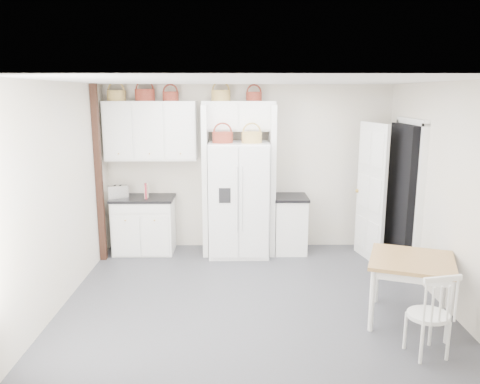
{
  "coord_description": "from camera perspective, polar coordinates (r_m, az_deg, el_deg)",
  "views": [
    {
      "loc": [
        -0.2,
        -5.4,
        2.46
      ],
      "look_at": [
        -0.14,
        0.4,
        1.24
      ],
      "focal_mm": 35.0,
      "sensor_mm": 36.0,
      "label": 1
    }
  ],
  "objects": [
    {
      "name": "floor",
      "position": [
        5.93,
        1.47,
        -12.58
      ],
      "size": [
        4.5,
        4.5,
        0.0
      ],
      "primitive_type": "plane",
      "color": "#464855",
      "rests_on": "ground"
    },
    {
      "name": "ceiling",
      "position": [
        5.4,
        1.62,
        13.4
      ],
      "size": [
        4.5,
        4.5,
        0.0
      ],
      "primitive_type": "plane",
      "color": "white",
      "rests_on": "wall_back"
    },
    {
      "name": "wall_back",
      "position": [
        7.49,
        0.99,
        3.0
      ],
      "size": [
        4.5,
        0.0,
        4.5
      ],
      "primitive_type": "plane",
      "rotation": [
        1.57,
        0.0,
        0.0
      ],
      "color": "beige",
      "rests_on": "floor"
    },
    {
      "name": "wall_left",
      "position": [
        5.89,
        -20.91,
        -0.24
      ],
      "size": [
        0.0,
        4.0,
        4.0
      ],
      "primitive_type": "plane",
      "rotation": [
        1.57,
        0.0,
        1.57
      ],
      "color": "beige",
      "rests_on": "floor"
    },
    {
      "name": "wall_right",
      "position": [
        6.04,
        23.4,
        -0.15
      ],
      "size": [
        0.0,
        4.0,
        4.0
      ],
      "primitive_type": "plane",
      "rotation": [
        1.57,
        0.0,
        -1.57
      ],
      "color": "beige",
      "rests_on": "floor"
    },
    {
      "name": "refrigerator",
      "position": [
        7.18,
        -0.14,
        -0.85
      ],
      "size": [
        0.9,
        0.73,
        1.75
      ],
      "primitive_type": "cube",
      "color": "white",
      "rests_on": "floor"
    },
    {
      "name": "base_cab_left",
      "position": [
        7.52,
        -11.59,
        -4.05
      ],
      "size": [
        0.91,
        0.58,
        0.85
      ],
      "primitive_type": "cube",
      "color": "white",
      "rests_on": "floor"
    },
    {
      "name": "base_cab_right",
      "position": [
        7.43,
        6.1,
        -4.02
      ],
      "size": [
        0.49,
        0.58,
        0.86
      ],
      "primitive_type": "cube",
      "color": "white",
      "rests_on": "floor"
    },
    {
      "name": "dining_table",
      "position": [
        5.53,
        19.99,
        -11.16
      ],
      "size": [
        1.11,
        1.11,
        0.72
      ],
      "primitive_type": "cube",
      "rotation": [
        0.0,
        0.0,
        -0.35
      ],
      "color": "olive",
      "rests_on": "floor"
    },
    {
      "name": "windsor_chair",
      "position": [
        4.91,
        21.95,
        -13.76
      ],
      "size": [
        0.46,
        0.43,
        0.81
      ],
      "primitive_type": "cube",
      "rotation": [
        0.0,
        0.0,
        0.21
      ],
      "color": "white",
      "rests_on": "floor"
    },
    {
      "name": "counter_left",
      "position": [
        7.41,
        -11.73,
        -0.75
      ],
      "size": [
        0.95,
        0.62,
        0.04
      ],
      "primitive_type": "cube",
      "color": "black",
      "rests_on": "base_cab_left"
    },
    {
      "name": "counter_right",
      "position": [
        7.32,
        6.17,
        -0.65
      ],
      "size": [
        0.53,
        0.62,
        0.04
      ],
      "primitive_type": "cube",
      "color": "black",
      "rests_on": "base_cab_right"
    },
    {
      "name": "toaster",
      "position": [
        7.36,
        -14.65,
        -0.01
      ],
      "size": [
        0.34,
        0.26,
        0.21
      ],
      "primitive_type": "cube",
      "rotation": [
        0.0,
        0.0,
        0.32
      ],
      "color": "silver",
      "rests_on": "counter_left"
    },
    {
      "name": "cookbook_red",
      "position": [
        7.3,
        -11.42,
        0.12
      ],
      "size": [
        0.06,
        0.15,
        0.22
      ],
      "primitive_type": "cube",
      "rotation": [
        0.0,
        0.0,
        0.2
      ],
      "color": "maroon",
      "rests_on": "counter_left"
    },
    {
      "name": "cookbook_cream",
      "position": [
        7.3,
        -11.35,
        0.07
      ],
      "size": [
        0.04,
        0.14,
        0.21
      ],
      "primitive_type": "cube",
      "rotation": [
        0.0,
        0.0,
        -0.03
      ],
      "color": "beige",
      "rests_on": "counter_left"
    },
    {
      "name": "basket_upper_a",
      "position": [
        7.45,
        -14.84,
        11.29
      ],
      "size": [
        0.28,
        0.28,
        0.16
      ],
      "primitive_type": "cylinder",
      "color": "olive",
      "rests_on": "upper_cabinet"
    },
    {
      "name": "basket_upper_b",
      "position": [
        7.35,
        -11.52,
        11.51
      ],
      "size": [
        0.3,
        0.3,
        0.18
      ],
      "primitive_type": "cylinder",
      "color": "maroon",
      "rests_on": "upper_cabinet"
    },
    {
      "name": "basket_upper_c",
      "position": [
        7.29,
        -8.46,
        11.48
      ],
      "size": [
        0.24,
        0.24,
        0.14
      ],
      "primitive_type": "cylinder",
      "color": "maroon",
      "rests_on": "upper_cabinet"
    },
    {
      "name": "basket_bridge_a",
      "position": [
        7.23,
        -2.35,
        11.68
      ],
      "size": [
        0.29,
        0.29,
        0.16
      ],
      "primitive_type": "cylinder",
      "color": "olive",
      "rests_on": "bridge_cabinet"
    },
    {
      "name": "basket_bridge_b",
      "position": [
        7.23,
        1.71,
        11.58
      ],
      "size": [
        0.24,
        0.24,
        0.14
      ],
      "primitive_type": "cylinder",
      "color": "maroon",
      "rests_on": "bridge_cabinet"
    },
    {
      "name": "basket_fridge_a",
      "position": [
        6.93,
        -2.13,
        6.67
      ],
      "size": [
        0.3,
        0.3,
        0.16
      ],
      "primitive_type": "cylinder",
      "color": "maroon",
      "rests_on": "refrigerator"
    },
    {
      "name": "basket_fridge_b",
      "position": [
        6.93,
        1.44,
        6.68
      ],
      "size": [
        0.3,
        0.3,
        0.16
      ],
      "primitive_type": "cylinder",
      "color": "olive",
      "rests_on": "refrigerator"
    },
    {
      "name": "upper_cabinet",
      "position": [
        7.36,
        -10.81,
        7.35
      ],
      "size": [
        1.4,
        0.34,
        0.9
      ],
      "primitive_type": "cube",
      "color": "white",
      "rests_on": "wall_back"
    },
    {
      "name": "bridge_cabinet",
      "position": [
        7.23,
        -0.16,
        9.26
      ],
      "size": [
        1.12,
        0.34,
        0.45
      ],
      "primitive_type": "cube",
      "color": "white",
      "rests_on": "wall_back"
    },
    {
      "name": "fridge_panel_left",
      "position": [
        7.23,
        -4.19,
        1.45
      ],
      "size": [
        0.08,
        0.6,
        2.3
      ],
      "primitive_type": "cube",
      "color": "white",
      "rests_on": "floor"
    },
    {
      "name": "fridge_panel_right",
      "position": [
        7.24,
        3.9,
        1.46
      ],
      "size": [
        0.08,
        0.6,
        2.3
      ],
      "primitive_type": "cube",
      "color": "white",
      "rests_on": "floor"
    },
    {
      "name": "trim_post",
      "position": [
        7.13,
        -16.84,
        2.04
      ],
      "size": [
        0.09,
        0.09,
        2.6
      ],
      "primitive_type": "cube",
      "color": "black",
      "rests_on": "floor"
    },
    {
      "name": "doorway_void",
      "position": [
        6.97,
        19.27,
        -0.65
      ],
      "size": [
        0.18,
        0.85,
        2.05
      ],
      "primitive_type": "cube",
      "color": "black",
      "rests_on": "floor"
    },
    {
      "name": "door_slab",
      "position": [
        7.17,
        15.67,
        -0.08
      ],
      "size": [
        0.21,
        0.79,
        2.05
      ],
      "primitive_type": "cube",
      "rotation": [
        0.0,
        0.0,
        -1.36
      ],
      "color": "white",
      "rests_on": "floor"
    }
  ]
}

